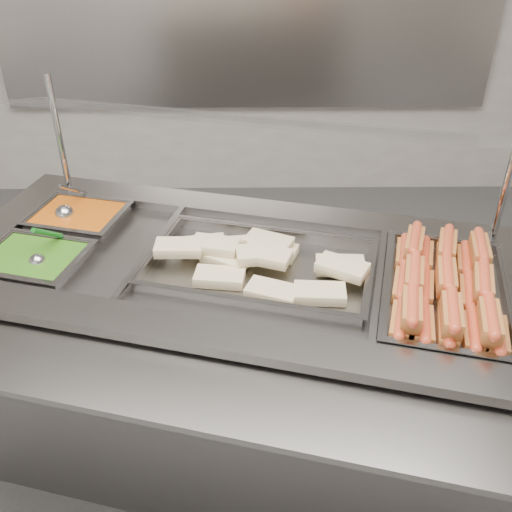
{
  "coord_description": "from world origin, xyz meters",
  "views": [
    {
      "loc": [
        0.02,
        -1.12,
        1.79
      ],
      "look_at": [
        0.03,
        0.29,
        0.87
      ],
      "focal_mm": 40.0,
      "sensor_mm": 36.0,
      "label": 1
    }
  ],
  "objects_px": {
    "sneeze_guard": "(257,125)",
    "serving_spoon": "(39,257)",
    "steam_counter": "(242,365)",
    "pan_wraps": "(259,269)",
    "ladle": "(65,213)",
    "pan_hotdogs": "(444,300)"
  },
  "relations": [
    {
      "from": "sneeze_guard",
      "to": "serving_spoon",
      "type": "distance_m",
      "value": 0.76
    },
    {
      "from": "sneeze_guard",
      "to": "ladle",
      "type": "height_order",
      "value": "sneeze_guard"
    },
    {
      "from": "ladle",
      "to": "serving_spoon",
      "type": "height_order",
      "value": "ladle"
    },
    {
      "from": "serving_spoon",
      "to": "ladle",
      "type": "bearing_deg",
      "value": 89.31
    },
    {
      "from": "pan_hotdogs",
      "to": "sneeze_guard",
      "type": "bearing_deg",
      "value": 146.02
    },
    {
      "from": "ladle",
      "to": "pan_wraps",
      "type": "bearing_deg",
      "value": -24.64
    },
    {
      "from": "sneeze_guard",
      "to": "serving_spoon",
      "type": "height_order",
      "value": "sneeze_guard"
    },
    {
      "from": "steam_counter",
      "to": "serving_spoon",
      "type": "distance_m",
      "value": 0.74
    },
    {
      "from": "pan_hotdogs",
      "to": "ladle",
      "type": "relative_size",
      "value": 3.26
    },
    {
      "from": "sneeze_guard",
      "to": "serving_spoon",
      "type": "xyz_separation_m",
      "value": [
        -0.65,
        -0.19,
        -0.34
      ]
    },
    {
      "from": "pan_wraps",
      "to": "serving_spoon",
      "type": "xyz_separation_m",
      "value": [
        -0.65,
        0.02,
        0.03
      ]
    },
    {
      "from": "sneeze_guard",
      "to": "ladle",
      "type": "xyz_separation_m",
      "value": [
        -0.65,
        0.08,
        -0.34
      ]
    },
    {
      "from": "sneeze_guard",
      "to": "steam_counter",
      "type": "bearing_deg",
      "value": -104.7
    },
    {
      "from": "steam_counter",
      "to": "sneeze_guard",
      "type": "height_order",
      "value": "sneeze_guard"
    },
    {
      "from": "steam_counter",
      "to": "pan_wraps",
      "type": "xyz_separation_m",
      "value": [
        0.05,
        -0.01,
        0.4
      ]
    },
    {
      "from": "ladle",
      "to": "serving_spoon",
      "type": "bearing_deg",
      "value": -90.69
    },
    {
      "from": "steam_counter",
      "to": "pan_hotdogs",
      "type": "distance_m",
      "value": 0.71
    },
    {
      "from": "steam_counter",
      "to": "pan_wraps",
      "type": "relative_size",
      "value": 2.67
    },
    {
      "from": "pan_wraps",
      "to": "ladle",
      "type": "distance_m",
      "value": 0.72
    },
    {
      "from": "steam_counter",
      "to": "pan_hotdogs",
      "type": "xyz_separation_m",
      "value": [
        0.57,
        -0.15,
        0.39
      ]
    },
    {
      "from": "serving_spoon",
      "to": "pan_wraps",
      "type": "bearing_deg",
      "value": -2.18
    },
    {
      "from": "steam_counter",
      "to": "pan_wraps",
      "type": "bearing_deg",
      "value": -14.7
    }
  ]
}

